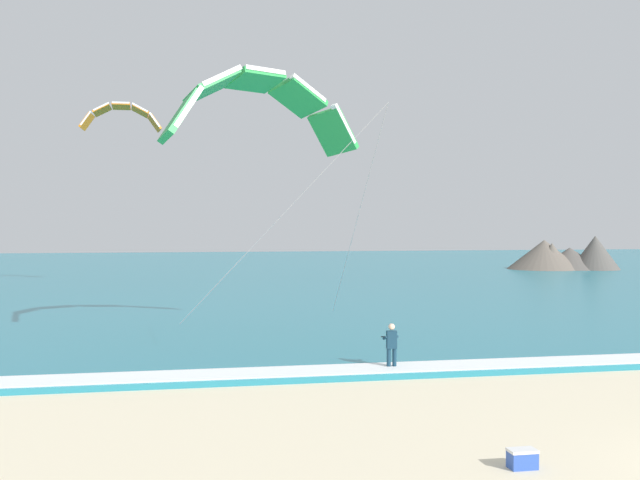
% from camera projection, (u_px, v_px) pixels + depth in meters
% --- Properties ---
extents(sea, '(200.00, 120.00, 0.20)m').
position_uv_depth(sea, '(281.00, 270.00, 84.39)').
color(sea, teal).
rests_on(sea, ground).
extents(surf_foam, '(200.00, 1.74, 0.04)m').
position_uv_depth(surf_foam, '(523.00, 363.00, 26.51)').
color(surf_foam, white).
rests_on(surf_foam, sea).
extents(surfboard, '(0.51, 1.42, 0.09)m').
position_uv_depth(surfboard, '(392.00, 372.00, 25.72)').
color(surfboard, '#239EC6').
rests_on(surfboard, ground).
extents(kitesurfer, '(0.55, 0.53, 1.69)m').
position_uv_depth(kitesurfer, '(391.00, 345.00, 25.72)').
color(kitesurfer, '#143347').
rests_on(kitesurfer, ground).
extents(kite_primary, '(8.84, 9.33, 10.37)m').
position_uv_depth(kite_primary, '(260.00, 102.00, 31.78)').
color(kite_primary, green).
extents(kite_distant, '(6.09, 1.51, 2.18)m').
position_uv_depth(kite_distant, '(121.00, 114.00, 57.15)').
color(kite_distant, orange).
extents(headland_right, '(12.31, 9.16, 3.96)m').
position_uv_depth(headland_right, '(562.00, 256.00, 84.97)').
color(headland_right, '#665B51').
rests_on(headland_right, ground).
extents(cooler_box, '(0.58, 0.38, 0.40)m').
position_uv_depth(cooler_box, '(522.00, 459.00, 15.60)').
color(cooler_box, '#2D51B2').
rests_on(cooler_box, ground).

